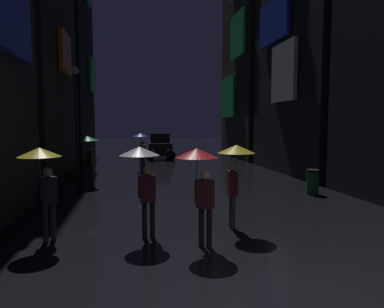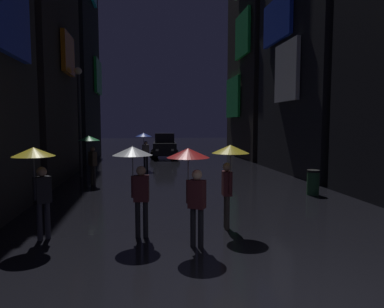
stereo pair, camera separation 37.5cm
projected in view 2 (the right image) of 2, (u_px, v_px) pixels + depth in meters
ground_plane at (281, 308)px, 4.87m from camera, size 120.00×120.00×0.00m
building_left_mid at (19, 17)px, 15.74m from camera, size 4.25×7.55×15.02m
building_right_far at (264, 47)px, 26.51m from camera, size 4.25×7.26×17.16m
pedestrian_foreground_left_green at (90, 146)px, 14.60m from camera, size 0.90×0.90×2.12m
pedestrian_midstreet_left_yellow at (37, 167)px, 7.52m from camera, size 0.90×0.90×2.12m
pedestrian_midstreet_centre_blue at (144, 141)px, 19.33m from camera, size 0.90×0.90×2.12m
pedestrian_near_crossing_yellow at (229, 163)px, 8.34m from camera, size 0.90×0.90×2.12m
pedestrian_foreground_right_red at (191, 170)px, 7.17m from camera, size 0.90×0.90×2.12m
pedestrian_far_right_clear at (135, 166)px, 7.75m from camera, size 0.90×0.90×2.12m
car_distant at (165, 146)px, 26.49m from camera, size 2.41×4.23×1.92m
streetlamp_left_far at (79, 109)px, 16.74m from camera, size 0.36×0.36×5.37m
trash_bin at (313, 182)px, 12.66m from camera, size 0.46×0.46×0.93m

